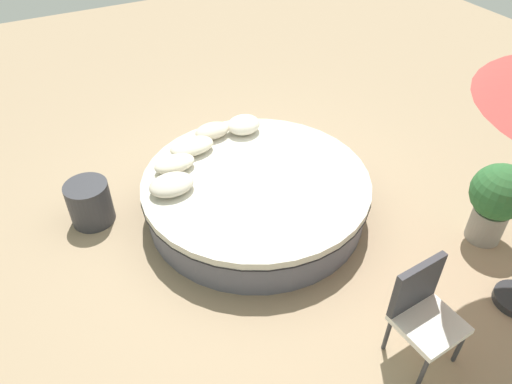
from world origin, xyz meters
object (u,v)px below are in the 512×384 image
at_px(throw_pillow_0, 244,125).
at_px(throw_pillow_2, 192,146).
at_px(throw_pillow_3, 174,164).
at_px(planter, 497,199).
at_px(throw_pillow_1, 212,131).
at_px(side_table, 90,203).
at_px(round_bed, 256,195).
at_px(patio_chair, 423,308).
at_px(throw_pillow_4, 172,185).

relative_size(throw_pillow_0, throw_pillow_2, 0.78).
xyz_separation_m(throw_pillow_3, planter, (2.82, -2.16, -0.02)).
xyz_separation_m(throw_pillow_1, side_table, (-1.66, -0.25, -0.34)).
distance_m(round_bed, throw_pillow_2, 0.99).
bearing_deg(patio_chair, side_table, -59.12).
distance_m(throw_pillow_0, throw_pillow_2, 0.77).
distance_m(round_bed, side_table, 1.92).
xyz_separation_m(round_bed, planter, (2.07, -1.57, 0.31)).
relative_size(patio_chair, planter, 1.01).
bearing_deg(patio_chair, throw_pillow_0, -92.98).
xyz_separation_m(throw_pillow_0, side_table, (-2.07, -0.17, -0.36)).
distance_m(throw_pillow_3, patio_chair, 3.08).
height_order(round_bed, planter, planter).
distance_m(throw_pillow_4, patio_chair, 2.82).
distance_m(patio_chair, planter, 1.81).
relative_size(throw_pillow_1, patio_chair, 0.46).
bearing_deg(round_bed, throw_pillow_4, 166.07).
height_order(throw_pillow_3, side_table, throw_pillow_3).
xyz_separation_m(throw_pillow_0, throw_pillow_1, (-0.40, 0.08, -0.02)).
xyz_separation_m(throw_pillow_0, planter, (1.75, -2.51, -0.04)).
bearing_deg(patio_chair, throw_pillow_1, -86.03).
distance_m(round_bed, throw_pillow_0, 1.05).
bearing_deg(side_table, throw_pillow_0, 4.72).
height_order(patio_chair, side_table, patio_chair).
distance_m(throw_pillow_3, side_table, 1.07).
xyz_separation_m(patio_chair, side_table, (-2.15, 3.04, -0.30)).
height_order(throw_pillow_4, side_table, throw_pillow_4).
xyz_separation_m(round_bed, throw_pillow_3, (-0.76, 0.58, 0.33)).
distance_m(throw_pillow_3, planter, 3.55).
height_order(round_bed, side_table, side_table).
xyz_separation_m(round_bed, throw_pillow_1, (-0.09, 1.01, 0.34)).
xyz_separation_m(throw_pillow_1, throw_pillow_4, (-0.83, -0.79, -0.00)).
bearing_deg(throw_pillow_4, throw_pillow_3, 65.11).
xyz_separation_m(round_bed, throw_pillow_2, (-0.45, 0.82, 0.34)).
bearing_deg(side_table, round_bed, -23.52).
bearing_deg(throw_pillow_2, patio_chair, -74.78).
bearing_deg(planter, round_bed, 142.69).
bearing_deg(round_bed, throw_pillow_3, 142.43).
bearing_deg(throw_pillow_3, throw_pillow_4, -114.89).
bearing_deg(round_bed, throw_pillow_2, 118.80).
bearing_deg(throw_pillow_0, round_bed, -108.47).
bearing_deg(planter, throw_pillow_0, 124.95).
distance_m(throw_pillow_1, patio_chair, 3.32).
relative_size(throw_pillow_2, throw_pillow_3, 1.13).
xyz_separation_m(round_bed, throw_pillow_4, (-0.92, 0.23, 0.34)).
height_order(throw_pillow_1, patio_chair, patio_chair).
bearing_deg(side_table, planter, -31.46).
height_order(throw_pillow_0, throw_pillow_3, throw_pillow_0).
bearing_deg(planter, throw_pillow_2, 136.45).
bearing_deg(planter, throw_pillow_1, 129.81).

